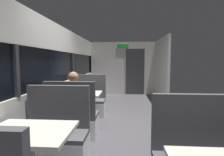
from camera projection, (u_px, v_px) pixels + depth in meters
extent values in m
cube|color=#423F44|center=(120.00, 129.00, 3.99)|extent=(3.30, 9.20, 0.02)
cube|color=beige|center=(55.00, 106.00, 4.05)|extent=(0.08, 8.40, 0.95)
cube|color=beige|center=(53.00, 36.00, 3.91)|extent=(0.08, 8.40, 0.60)
cube|color=black|center=(53.00, 68.00, 3.97)|extent=(0.03, 8.40, 0.75)
cube|color=#2D2D30|center=(16.00, 71.00, 2.58)|extent=(0.06, 0.08, 0.75)
cube|color=#2D2D30|center=(73.00, 66.00, 5.36)|extent=(0.06, 0.08, 0.75)
cube|color=#2D2D30|center=(91.00, 64.00, 8.14)|extent=(0.06, 0.08, 0.75)
cube|color=beige|center=(123.00, 68.00, 8.05)|extent=(2.90, 0.08, 2.30)
cube|color=#333338|center=(135.00, 72.00, 7.98)|extent=(0.80, 0.04, 2.00)
cube|color=green|center=(123.00, 46.00, 7.90)|extent=(0.50, 0.03, 0.16)
cube|color=beige|center=(161.00, 70.00, 6.76)|extent=(0.08, 2.40, 2.30)
cube|color=beige|center=(29.00, 132.00, 1.91)|extent=(0.90, 0.70, 0.04)
cube|color=silver|center=(54.00, 150.00, 2.61)|extent=(0.95, 0.50, 0.39)
cube|color=#47474C|center=(54.00, 135.00, 2.59)|extent=(0.95, 0.50, 0.06)
cube|color=#47474C|center=(59.00, 107.00, 2.77)|extent=(0.95, 0.08, 0.65)
cylinder|color=#9E9EA3|center=(81.00, 110.00, 4.20)|extent=(0.10, 0.10, 0.70)
cube|color=beige|center=(81.00, 94.00, 4.17)|extent=(0.90, 0.70, 0.04)
cube|color=silver|center=(73.00, 126.00, 3.56)|extent=(0.95, 0.50, 0.39)
cube|color=#47474C|center=(73.00, 115.00, 3.54)|extent=(0.95, 0.50, 0.06)
cube|color=#47474C|center=(69.00, 99.00, 3.30)|extent=(0.95, 0.08, 0.65)
cube|color=silver|center=(87.00, 109.00, 4.87)|extent=(0.95, 0.50, 0.39)
cube|color=#47474C|center=(87.00, 100.00, 4.85)|extent=(0.95, 0.50, 0.06)
cube|color=#47474C|center=(89.00, 86.00, 5.03)|extent=(0.95, 0.08, 0.65)
cube|color=#47474C|center=(195.00, 123.00, 2.04)|extent=(0.95, 0.08, 0.65)
cube|color=#26262D|center=(73.00, 125.00, 3.56)|extent=(0.30, 0.36, 0.45)
cube|color=#8C664C|center=(73.00, 98.00, 3.56)|extent=(0.34, 0.22, 0.60)
sphere|color=#8C664C|center=(73.00, 77.00, 3.54)|extent=(0.20, 0.20, 0.20)
cylinder|color=#8C664C|center=(66.00, 95.00, 3.75)|extent=(0.07, 0.28, 0.07)
cylinder|color=#8C664C|center=(85.00, 95.00, 3.72)|extent=(0.07, 0.28, 0.07)
cylinder|color=white|center=(72.00, 91.00, 4.15)|extent=(0.07, 0.07, 0.09)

